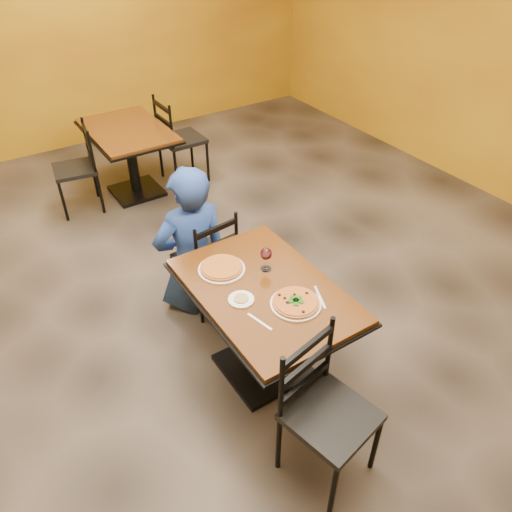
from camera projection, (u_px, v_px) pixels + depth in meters
floor at (228, 326)px, 3.89m from camera, size 7.00×8.00×0.01m
wall_back at (47, 22)px, 5.67m from camera, size 7.00×0.01×3.00m
table_main at (264, 311)px, 3.22m from camera, size 0.83×1.23×0.75m
table_second at (130, 147)px, 5.23m from camera, size 0.78×1.15×0.75m
chair_main_near at (331, 418)px, 2.67m from camera, size 0.51×0.51×0.95m
chair_main_far at (205, 259)px, 3.87m from camera, size 0.44×0.44×0.87m
chair_second_left at (75, 170)px, 5.03m from camera, size 0.47×0.47×0.90m
chair_second_right at (182, 140)px, 5.53m from camera, size 0.44×0.44×0.97m
diner at (190, 238)px, 3.80m from camera, size 0.63×0.44×1.21m
plate_main at (296, 304)px, 2.98m from camera, size 0.31×0.31×0.01m
pizza_main at (296, 302)px, 2.97m from camera, size 0.28×0.28×0.02m
plate_far at (222, 269)px, 3.25m from camera, size 0.31×0.31×0.01m
pizza_far at (222, 267)px, 3.24m from camera, size 0.28×0.28×0.02m
side_plate at (241, 299)px, 3.02m from camera, size 0.16×0.16×0.01m
dip at (241, 298)px, 3.01m from camera, size 0.09×0.09×0.01m
wine_glass at (266, 258)px, 3.21m from camera, size 0.08×0.08×0.18m
fork at (260, 322)px, 2.87m from camera, size 0.06×0.19×0.00m
knife at (320, 297)px, 3.04m from camera, size 0.09×0.20×0.00m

